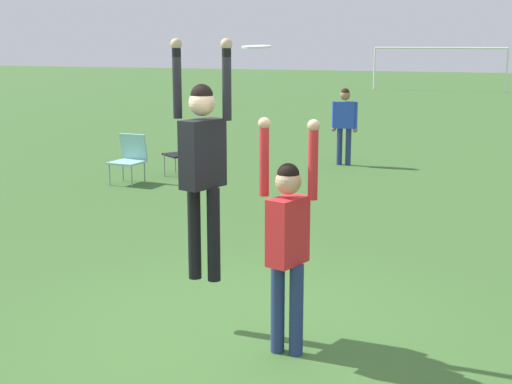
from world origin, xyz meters
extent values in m
plane|color=#3D662D|center=(0.00, 0.00, 0.00)|extent=(120.00, 120.00, 0.00)
cylinder|color=black|center=(-0.37, 0.01, 0.91)|extent=(0.12, 0.12, 0.87)
cylinder|color=black|center=(-0.17, 0.01, 0.91)|extent=(0.12, 0.12, 0.87)
cube|color=black|center=(-0.27, 0.01, 1.65)|extent=(0.32, 0.47, 0.62)
sphere|color=beige|center=(-0.27, 0.01, 2.10)|extent=(0.24, 0.24, 0.24)
sphere|color=black|center=(-0.27, 0.01, 2.17)|extent=(0.20, 0.20, 0.20)
cylinder|color=black|center=(-0.51, 0.01, 2.28)|extent=(0.08, 0.08, 0.65)
sphere|color=beige|center=(-0.51, 0.01, 2.61)|extent=(0.10, 0.10, 0.10)
cylinder|color=black|center=(-0.03, 0.01, 2.28)|extent=(0.08, 0.08, 0.65)
sphere|color=beige|center=(-0.03, 0.01, 2.61)|extent=(0.10, 0.10, 0.10)
cylinder|color=navy|center=(0.54, -0.27, 0.40)|extent=(0.12, 0.12, 0.80)
cylinder|color=navy|center=(0.71, -0.27, 0.40)|extent=(0.12, 0.12, 0.80)
cube|color=red|center=(0.63, -0.27, 1.09)|extent=(0.30, 0.41, 0.57)
sphere|color=tan|center=(0.63, -0.27, 1.51)|extent=(0.22, 0.22, 0.22)
sphere|color=black|center=(0.63, -0.27, 1.57)|extent=(0.18, 0.18, 0.18)
cylinder|color=red|center=(0.42, -0.27, 1.67)|extent=(0.08, 0.08, 0.60)
sphere|color=tan|center=(0.42, -0.27, 1.98)|extent=(0.10, 0.10, 0.10)
cylinder|color=red|center=(0.84, -0.27, 1.67)|extent=(0.08, 0.08, 0.60)
sphere|color=tan|center=(0.84, -0.27, 1.98)|extent=(0.10, 0.10, 0.10)
cylinder|color=white|center=(0.29, -0.13, 2.59)|extent=(0.25, 0.25, 0.03)
cylinder|color=gray|center=(-4.25, 6.69, 0.22)|extent=(0.02, 0.02, 0.43)
cylinder|color=gray|center=(-3.78, 6.69, 0.22)|extent=(0.02, 0.02, 0.43)
cylinder|color=gray|center=(-4.25, 7.17, 0.22)|extent=(0.02, 0.02, 0.43)
cylinder|color=gray|center=(-3.78, 7.17, 0.22)|extent=(0.02, 0.02, 0.43)
cube|color=black|center=(-4.01, 6.93, 0.42)|extent=(0.78, 0.78, 0.04)
cube|color=black|center=(-4.01, 7.19, 0.61)|extent=(0.51, 0.41, 0.36)
cylinder|color=gray|center=(-4.77, 5.51, 0.22)|extent=(0.02, 0.02, 0.43)
cylinder|color=gray|center=(-4.30, 5.51, 0.22)|extent=(0.02, 0.02, 0.43)
cylinder|color=gray|center=(-4.77, 5.98, 0.22)|extent=(0.02, 0.02, 0.43)
cylinder|color=gray|center=(-4.30, 5.98, 0.22)|extent=(0.02, 0.02, 0.43)
cube|color=#8CC6C1|center=(-4.54, 5.75, 0.41)|extent=(0.59, 0.59, 0.04)
cube|color=#8CC6C1|center=(-4.54, 6.01, 0.68)|extent=(0.56, 0.16, 0.49)
cylinder|color=navy|center=(-1.34, 9.28, 0.40)|extent=(0.12, 0.12, 0.80)
cylinder|color=navy|center=(-1.15, 9.28, 0.40)|extent=(0.12, 0.12, 0.80)
cube|color=blue|center=(-1.24, 9.28, 1.09)|extent=(0.46, 0.26, 0.57)
sphere|color=#9E704C|center=(-1.24, 9.28, 1.51)|extent=(0.22, 0.22, 0.22)
sphere|color=black|center=(-1.24, 9.28, 1.57)|extent=(0.19, 0.19, 0.19)
cylinder|color=blue|center=(-1.48, 9.28, 1.07)|extent=(0.08, 0.08, 0.60)
sphere|color=#9E704C|center=(-1.48, 9.28, 0.77)|extent=(0.10, 0.10, 0.10)
cylinder|color=blue|center=(-1.00, 9.28, 1.07)|extent=(0.08, 0.08, 0.60)
sphere|color=#9E704C|center=(-1.00, 9.28, 0.77)|extent=(0.10, 0.10, 0.10)
cylinder|color=white|center=(-5.72, 34.33, 1.15)|extent=(0.10, 0.10, 2.30)
cylinder|color=white|center=(1.28, 34.33, 1.15)|extent=(0.10, 0.10, 2.30)
cylinder|color=white|center=(-2.22, 34.33, 2.30)|extent=(7.00, 0.10, 0.10)
camera|label=1|loc=(2.41, -5.71, 2.63)|focal=50.00mm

